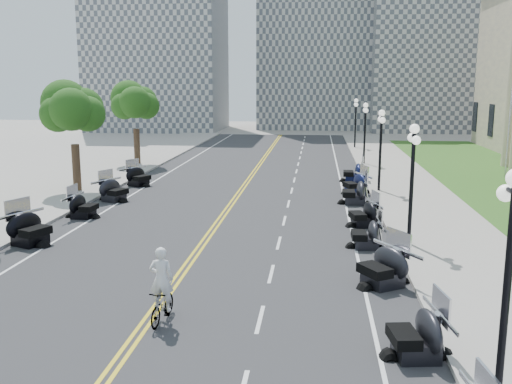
{
  "coord_description": "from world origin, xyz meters",
  "views": [
    {
      "loc": [
        4.74,
        -19.37,
        6.73
      ],
      "look_at": [
        2.11,
        5.02,
        2.0
      ],
      "focal_mm": 40.0,
      "sensor_mm": 36.0,
      "label": 1
    }
  ],
  "objects": [
    {
      "name": "motorcycle_n_5",
      "position": [
        7.01,
        -0.82,
        0.75
      ],
      "size": [
        2.97,
        2.97,
        1.5
      ],
      "primitive_type": null,
      "rotation": [
        0.0,
        0.0,
        -1.0
      ],
      "color": "black",
      "rests_on": "road"
    },
    {
      "name": "ground",
      "position": [
        0.0,
        0.0,
        0.0
      ],
      "size": [
        160.0,
        160.0,
        0.0
      ],
      "primitive_type": "plane",
      "color": "gray"
    },
    {
      "name": "street_lamp_3",
      "position": [
        8.6,
        16.0,
        2.6
      ],
      "size": [
        0.5,
        1.2,
        4.9
      ],
      "primitive_type": null,
      "color": "black",
      "rests_on": "sidewalk_north"
    },
    {
      "name": "tree_4",
      "position": [
        -10.0,
        26.0,
        4.75
      ],
      "size": [
        4.8,
        4.8,
        9.2
      ],
      "primitive_type": null,
      "color": "#235619",
      "rests_on": "sidewalk_south"
    },
    {
      "name": "motorcycle_s_7",
      "position": [
        -6.93,
        7.54,
        0.68
      ],
      "size": [
        2.1,
        2.1,
        1.35
      ],
      "primitive_type": null,
      "rotation": [
        0.0,
        0.0,
        1.48
      ],
      "color": "black",
      "rests_on": "road"
    },
    {
      "name": "distant_block_c",
      "position": [
        22.0,
        65.0,
        11.0
      ],
      "size": [
        20.0,
        14.0,
        22.0
      ],
      "primitive_type": "cube",
      "color": "gray",
      "rests_on": "ground"
    },
    {
      "name": "motorcycle_s_8",
      "position": [
        -6.83,
        11.68,
        0.72
      ],
      "size": [
        2.72,
        2.72,
        1.45
      ],
      "primitive_type": null,
      "rotation": [
        0.0,
        0.0,
        1.16
      ],
      "color": "black",
      "rests_on": "road"
    },
    {
      "name": "centerline_yellow_b",
      "position": [
        0.12,
        10.0,
        0.01
      ],
      "size": [
        0.12,
        90.0,
        0.0
      ],
      "primitive_type": "cube",
      "color": "yellow",
      "rests_on": "road"
    },
    {
      "name": "edge_line_north",
      "position": [
        6.4,
        10.0,
        0.01
      ],
      "size": [
        0.12,
        90.0,
        0.0
      ],
      "primitive_type": "cube",
      "color": "white",
      "rests_on": "road"
    },
    {
      "name": "lane_dash_15",
      "position": [
        3.2,
        36.0,
        0.01
      ],
      "size": [
        0.12,
        2.0,
        0.0
      ],
      "primitive_type": "cube",
      "color": "white",
      "rests_on": "road"
    },
    {
      "name": "lane_dash_11",
      "position": [
        3.2,
        20.0,
        0.01
      ],
      "size": [
        0.12,
        2.0,
        0.0
      ],
      "primitive_type": "cube",
      "color": "white",
      "rests_on": "road"
    },
    {
      "name": "motorcycle_n_6",
      "position": [
        6.83,
        3.67,
        0.67
      ],
      "size": [
        1.94,
        1.94,
        1.33
      ],
      "primitive_type": null,
      "rotation": [
        0.0,
        0.0,
        -1.55
      ],
      "color": "black",
      "rests_on": "road"
    },
    {
      "name": "distant_block_b",
      "position": [
        4.0,
        68.0,
        15.0
      ],
      "size": [
        16.0,
        12.0,
        30.0
      ],
      "primitive_type": "cube",
      "color": "gray",
      "rests_on": "ground"
    },
    {
      "name": "edge_line_south",
      "position": [
        -6.4,
        10.0,
        0.01
      ],
      "size": [
        0.12,
        90.0,
        0.0
      ],
      "primitive_type": "cube",
      "color": "white",
      "rests_on": "road"
    },
    {
      "name": "bicycle",
      "position": [
        0.46,
        -4.47,
        0.51
      ],
      "size": [
        0.65,
        1.73,
        1.01
      ],
      "primitive_type": "imported",
      "rotation": [
        0.0,
        0.0,
        -0.11
      ],
      "color": "#A51414",
      "rests_on": "road"
    },
    {
      "name": "lane_dash_7",
      "position": [
        3.2,
        4.0,
        0.01
      ],
      "size": [
        0.12,
        2.0,
        0.0
      ],
      "primitive_type": "cube",
      "color": "white",
      "rests_on": "road"
    },
    {
      "name": "motorcycle_n_9",
      "position": [
        7.12,
        15.42,
        0.7
      ],
      "size": [
        2.61,
        2.61,
        1.41
      ],
      "primitive_type": null,
      "rotation": [
        0.0,
        0.0,
        -1.2
      ],
      "color": "black",
      "rests_on": "road"
    },
    {
      "name": "lane_dash_8",
      "position": [
        3.2,
        8.0,
        0.01
      ],
      "size": [
        0.12,
        2.0,
        0.0
      ],
      "primitive_type": "cube",
      "color": "white",
      "rests_on": "road"
    },
    {
      "name": "street_lamp_4",
      "position": [
        8.6,
        28.0,
        2.6
      ],
      "size": [
        0.5,
        1.2,
        4.9
      ],
      "primitive_type": null,
      "color": "black",
      "rests_on": "sidewalk_north"
    },
    {
      "name": "lane_dash_16",
      "position": [
        3.2,
        40.0,
        0.01
      ],
      "size": [
        0.12,
        2.0,
        0.0
      ],
      "primitive_type": "cube",
      "color": "white",
      "rests_on": "road"
    },
    {
      "name": "street_lamp_2",
      "position": [
        8.6,
        4.0,
        2.6
      ],
      "size": [
        0.5,
        1.2,
        4.9
      ],
      "primitive_type": null,
      "color": "black",
      "rests_on": "sidewalk_north"
    },
    {
      "name": "centerline_yellow_a",
      "position": [
        -0.12,
        10.0,
        0.01
      ],
      "size": [
        0.12,
        90.0,
        0.0
      ],
      "primitive_type": "cube",
      "color": "yellow",
      "rests_on": "road"
    },
    {
      "name": "lane_dash_5",
      "position": [
        3.2,
        -4.0,
        0.01
      ],
      "size": [
        0.12,
        2.0,
        0.0
      ],
      "primitive_type": "cube",
      "color": "white",
      "rests_on": "road"
    },
    {
      "name": "cyclist_rider",
      "position": [
        0.46,
        -4.47,
        1.95
      ],
      "size": [
        0.68,
        0.45,
        1.88
      ],
      "primitive_type": "imported",
      "rotation": [
        0.0,
        0.0,
        3.14
      ],
      "color": "silver",
      "rests_on": "bicycle"
    },
    {
      "name": "motorcycle_s_6",
      "position": [
        -7.19,
        2.63,
        0.78
      ],
      "size": [
        2.91,
        2.91,
        1.56
      ],
      "primitive_type": null,
      "rotation": [
        0.0,
        0.0,
        1.18
      ],
      "color": "black",
      "rests_on": "road"
    },
    {
      "name": "lane_dash_19",
      "position": [
        3.2,
        52.0,
        0.01
      ],
      "size": [
        0.12,
        2.0,
        0.0
      ],
      "primitive_type": "cube",
      "color": "white",
      "rests_on": "road"
    },
    {
      "name": "motorcycle_n_10",
      "position": [
        7.25,
        19.64,
        0.75
      ],
      "size": [
        2.21,
        2.21,
        1.5
      ],
      "primitive_type": null,
      "rotation": [
        0.0,
        0.0,
        -1.61
      ],
      "color": "black",
      "rests_on": "road"
    },
    {
      "name": "lane_dash_18",
      "position": [
        3.2,
        48.0,
        0.01
      ],
      "size": [
        0.12,
        2.0,
        0.0
      ],
      "primitive_type": "cube",
      "color": "white",
      "rests_on": "road"
    },
    {
      "name": "road",
      "position": [
        0.0,
        10.0,
        0.0
      ],
      "size": [
        16.0,
        90.0,
        0.01
      ],
      "primitive_type": "cube",
      "color": "#333335",
      "rests_on": "ground"
    },
    {
      "name": "lane_dash_14",
      "position": [
        3.2,
        32.0,
        0.01
      ],
      "size": [
        0.12,
        2.0,
        0.0
      ],
      "primitive_type": "cube",
      "color": "white",
      "rests_on": "road"
    },
    {
      "name": "flagpole",
      "position": [
        18.0,
        22.0,
        5.0
      ],
      "size": [
        1.1,
        0.2,
        10.0
      ],
      "primitive_type": null,
      "color": "silver",
      "rests_on": "ground"
    },
    {
      "name": "lane_dash_6",
      "position": [
        3.2,
        0.0,
        0.01
      ],
      "size": [
        0.12,
        2.0,
        0.0
      ],
      "primitive_type": "cube",
      "color": "white",
      "rests_on": "road"
    },
    {
      "name": "lane_dash_17",
      "position": [
        3.2,
        44.0,
        0.01
      ],
      "size": [
        0.12,
        2.0,
        0.0
      ],
      "primitive_type": "cube",
      "color": "white",
      "rests_on": "road"
    },
    {
      "name": "motorcycle_n_8",
      "position": [
        6.9,
        12.35,
        0.76
      ],
      "size": [
        2.17,
        2.17,
        1.51
      ],
      "primitive_type": null,
      "rotation": [
        0.0,
        0.0,
        -1.57
      ],
      "color": "black",
      "rests_on": "road"
    },
    {
      "name": "tree_3",
      "position": [
        -10.0,
        14.0,
        4.75
      ],
      "size": [
        4.8,
        4.8,
        9.2
      ],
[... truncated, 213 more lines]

